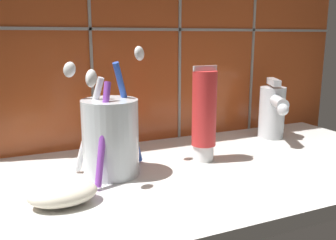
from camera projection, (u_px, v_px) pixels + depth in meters
sink_counter at (218, 171)px, 58.26cm from camera, size 67.08×35.56×2.00cm
toothbrush_cup at (110, 136)px, 52.95cm from camera, size 13.06×10.72×18.34cm
toothpaste_tube at (204, 115)px, 58.64cm from camera, size 4.04×3.85×15.15cm
sink_faucet at (273, 110)px, 72.03cm from camera, size 6.79×10.75×11.57cm
soap_bar at (63, 193)px, 44.17cm from camera, size 8.17×5.51×2.80cm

